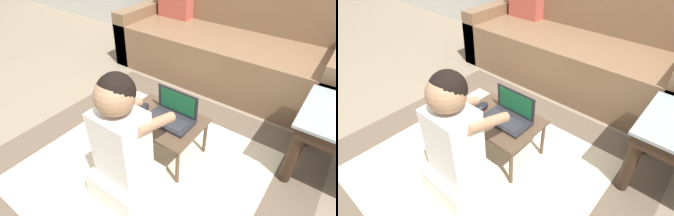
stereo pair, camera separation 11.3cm
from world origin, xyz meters
TOP-DOWN VIEW (x-y plane):
  - ground_plane at (0.00, 0.00)m, footprint 16.00×16.00m
  - area_rug at (-0.01, -0.13)m, footprint 1.93×1.84m
  - couch at (-0.19, 1.30)m, footprint 2.10×0.82m
  - laptop_desk at (-0.01, 0.07)m, footprint 0.51×0.37m
  - laptop at (0.04, 0.10)m, footprint 0.29×0.18m
  - computer_mouse at (-0.17, 0.07)m, footprint 0.07×0.10m
  - person_seated at (0.03, -0.32)m, footprint 0.33×0.43m

SIDE VIEW (x-z plane):
  - ground_plane at x=0.00m, z-range 0.00..0.00m
  - area_rug at x=-0.01m, z-range 0.00..0.01m
  - laptop_desk at x=-0.01m, z-range 0.11..0.40m
  - couch at x=-0.19m, z-range -0.13..0.73m
  - computer_mouse at x=-0.17m, z-range 0.29..0.33m
  - laptop at x=0.04m, z-range 0.23..0.41m
  - person_seated at x=0.03m, z-range -0.04..0.76m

